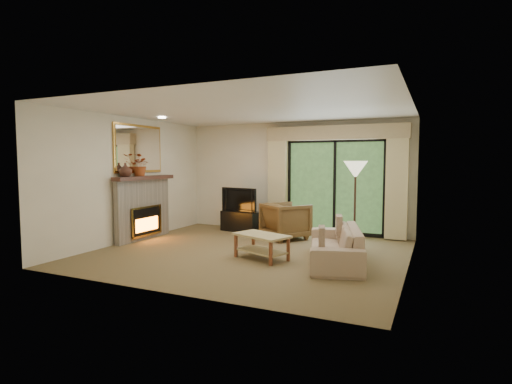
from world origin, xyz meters
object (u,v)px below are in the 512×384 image
at_px(sofa, 335,245).
at_px(media_console, 241,221).
at_px(coffee_table, 262,247).
at_px(armchair, 286,221).

bearing_deg(sofa, media_console, -141.88).
bearing_deg(coffee_table, sofa, 35.55).
bearing_deg(media_console, sofa, -25.34).
bearing_deg(media_console, armchair, -8.46).
height_order(sofa, coffee_table, sofa).
bearing_deg(coffee_table, armchair, 118.59).
bearing_deg(sofa, armchair, -152.76).
distance_m(media_console, armchair, 1.39).
xyz_separation_m(media_console, coffee_table, (1.55, -2.31, -0.03)).
height_order(media_console, coffee_table, media_console).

